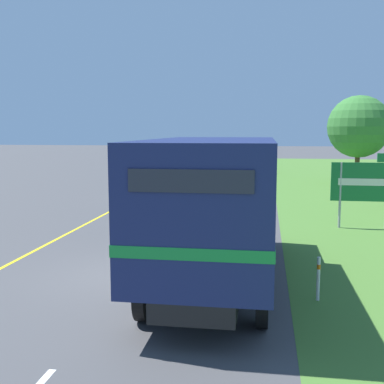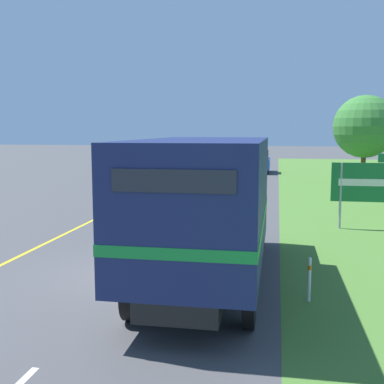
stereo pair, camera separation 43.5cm
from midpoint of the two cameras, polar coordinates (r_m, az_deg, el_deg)
ground_plane at (r=12.34m, az=-7.53°, el=-9.72°), size 200.00×200.00×0.00m
edge_line_yellow at (r=29.81m, az=-5.02°, el=0.37°), size 0.12×67.48×0.01m
centre_dash_near at (r=12.74m, az=-6.98°, el=-9.15°), size 0.12×2.60×0.01m
centre_dash_mid_a at (r=19.00m, az=-1.59°, el=-3.60°), size 0.12×2.60×0.01m
centre_dash_mid_b at (r=25.43m, az=1.07°, el=-0.81°), size 0.12×2.60×0.01m
centre_dash_far at (r=31.93m, az=2.65°, el=0.85°), size 0.12×2.60×0.01m
centre_dash_farthest at (r=38.47m, az=3.70°, el=1.95°), size 0.12×2.60×0.01m
horse_trailer_truck at (r=11.27m, az=1.77°, el=-1.23°), size 2.62×8.38×3.41m
lead_car_white at (r=26.20m, az=-3.11°, el=1.39°), size 1.80×4.30×1.74m
lead_car_blue_ahead at (r=41.48m, az=6.94°, el=3.67°), size 1.80×4.49×1.97m
lead_car_black_ahead at (r=52.77m, az=2.90°, el=4.49°), size 1.80×4.02×1.98m
highway_sign at (r=18.59m, az=19.21°, el=1.04°), size 2.35×0.09×2.78m
roadside_tree_mid at (r=33.94m, az=18.81°, el=7.33°), size 4.12×4.12×5.90m
delineator_post at (r=10.64m, az=13.60°, el=-9.82°), size 0.08×0.08×0.95m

